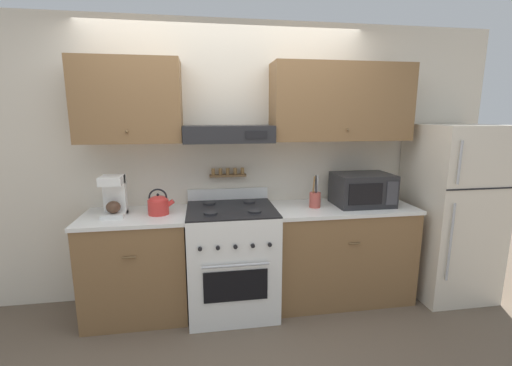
{
  "coord_description": "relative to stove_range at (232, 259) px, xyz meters",
  "views": [
    {
      "loc": [
        -0.24,
        -2.57,
        1.72
      ],
      "look_at": [
        0.22,
        0.26,
        1.15
      ],
      "focal_mm": 24.0,
      "sensor_mm": 36.0,
      "label": 1
    }
  ],
  "objects": [
    {
      "name": "coffee_maker",
      "position": [
        -0.96,
        0.06,
        0.6
      ],
      "size": [
        0.18,
        0.21,
        0.34
      ],
      "color": "white",
      "rests_on": "counter_left"
    },
    {
      "name": "counter_right",
      "position": [
        1.03,
        0.05,
        -0.02
      ],
      "size": [
        1.3,
        0.62,
        0.9
      ],
      "color": "brown",
      "rests_on": "ground_plane"
    },
    {
      "name": "wall_back",
      "position": [
        0.09,
        0.32,
        0.98
      ],
      "size": [
        5.2,
        0.46,
        2.55
      ],
      "color": "beige",
      "rests_on": "ground_plane"
    },
    {
      "name": "microwave",
      "position": [
        1.22,
        0.05,
        0.57
      ],
      "size": [
        0.51,
        0.39,
        0.29
      ],
      "color": "#232326",
      "rests_on": "counter_right"
    },
    {
      "name": "counter_left",
      "position": [
        -0.81,
        0.05,
        -0.02
      ],
      "size": [
        0.87,
        0.62,
        0.9
      ],
      "color": "brown",
      "rests_on": "ground_plane"
    },
    {
      "name": "utensil_crock",
      "position": [
        0.76,
        0.04,
        0.51
      ],
      "size": [
        0.1,
        0.1,
        0.29
      ],
      "color": "#B24C42",
      "rests_on": "counter_right"
    },
    {
      "name": "refrigerator",
      "position": [
        2.1,
        -0.01,
        0.35
      ],
      "size": [
        0.69,
        0.73,
        1.64
      ],
      "color": "beige",
      "rests_on": "ground_plane"
    },
    {
      "name": "stove_range",
      "position": [
        0.0,
        0.0,
        0.0
      ],
      "size": [
        0.75,
        0.71,
        1.04
      ],
      "color": "white",
      "rests_on": "ground_plane"
    },
    {
      "name": "ground_plane",
      "position": [
        0.0,
        -0.26,
        -0.47
      ],
      "size": [
        16.0,
        16.0,
        0.0
      ],
      "primitive_type": "plane",
      "color": "brown"
    },
    {
      "name": "tea_kettle",
      "position": [
        -0.61,
        0.04,
        0.51
      ],
      "size": [
        0.22,
        0.17,
        0.22
      ],
      "color": "red",
      "rests_on": "counter_left"
    }
  ]
}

